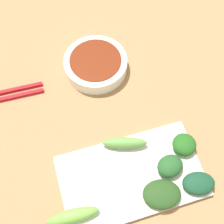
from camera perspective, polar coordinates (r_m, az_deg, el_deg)
name	(u,v)px	position (r m, az deg, el deg)	size (l,w,h in m)	color
tabletop	(123,128)	(0.69, 2.12, -2.90)	(2.10, 2.10, 0.02)	#A1764E
sauce_bowl	(96,64)	(0.74, -3.02, 8.83)	(0.15, 0.15, 0.04)	white
serving_plate	(131,176)	(0.63, 3.54, -11.72)	(0.16, 0.28, 0.01)	silver
broccoli_leafy_0	(170,166)	(0.63, 10.64, -9.75)	(0.04, 0.05, 0.03)	#255527
broccoli_stalk_1	(73,216)	(0.60, -7.24, -18.42)	(0.03, 0.10, 0.03)	#73B646
broccoli_leafy_2	(162,194)	(0.61, 9.16, -14.71)	(0.06, 0.07, 0.02)	#26471D
broccoli_leafy_3	(184,145)	(0.65, 13.17, -5.86)	(0.05, 0.05, 0.03)	#225D1D
broccoli_leafy_4	(199,183)	(0.64, 15.65, -12.52)	(0.05, 0.06, 0.02)	#19462D
broccoli_stalk_5	(125,143)	(0.64, 2.33, -5.73)	(0.02, 0.09, 0.03)	#679E49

